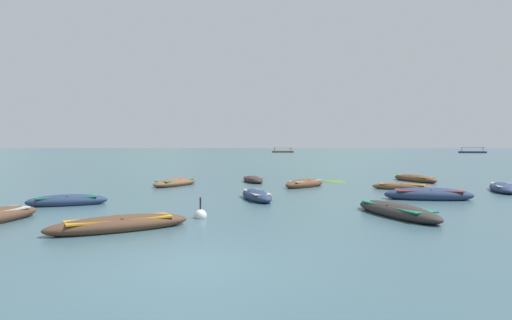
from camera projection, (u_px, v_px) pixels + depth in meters
name	position (u px, v px, depth m)	size (l,w,h in m)	color
ground_plane	(294.00, 148.00, 1501.82)	(6000.00, 6000.00, 0.00)	#385660
mountain_1	(136.00, 112.00, 2311.99)	(1350.76, 1350.76, 395.17)	#56665B
mountain_2	(295.00, 98.00, 2203.36)	(1455.16, 1455.16, 514.42)	slate
rowboat_0	(503.00, 188.00, 23.35)	(2.46, 4.46, 0.60)	navy
rowboat_1	(120.00, 224.00, 12.42)	(4.01, 3.32, 0.55)	#4C3323
rowboat_2	(253.00, 180.00, 29.34)	(2.16, 3.42, 0.55)	#2D2826
rowboat_3	(429.00, 195.00, 19.71)	(4.09, 1.53, 0.70)	navy
rowboat_4	(175.00, 183.00, 26.82)	(2.65, 4.22, 0.59)	brown
rowboat_5	(305.00, 184.00, 25.86)	(3.00, 3.40, 0.63)	brown
rowboat_6	(257.00, 196.00, 19.71)	(2.21, 3.80, 0.58)	navy
rowboat_7	(415.00, 179.00, 30.17)	(2.74, 4.60, 0.60)	brown
rowboat_9	(397.00, 211.00, 15.00)	(2.84, 4.58, 0.57)	#2D2826
rowboat_10	(402.00, 187.00, 24.26)	(3.48, 2.06, 0.51)	brown
rowboat_11	(67.00, 201.00, 17.77)	(3.31, 2.30, 0.57)	navy
ferry_0	(283.00, 152.00, 189.27)	(9.83, 3.90, 2.54)	brown
ferry_1	(472.00, 152.00, 174.46)	(10.92, 6.33, 2.54)	navy
mooring_buoy	(200.00, 215.00, 14.55)	(0.43, 0.43, 0.84)	silver
weed_patch_1	(334.00, 182.00, 29.97)	(2.76, 1.61, 0.14)	#477033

